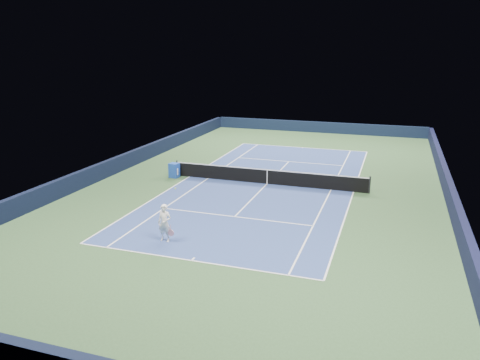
% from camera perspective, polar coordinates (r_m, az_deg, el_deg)
% --- Properties ---
extents(ground, '(40.00, 40.00, 0.00)m').
position_cam_1_polar(ground, '(30.30, 3.32, -0.48)').
color(ground, '#2E4C29').
rests_on(ground, ground).
extents(wall_far, '(22.00, 0.35, 1.10)m').
position_cam_1_polar(wall_far, '(49.14, 9.48, 6.37)').
color(wall_far, '#101A32').
rests_on(wall_far, ground).
extents(wall_right, '(0.35, 40.00, 1.10)m').
position_cam_1_polar(wall_right, '(29.38, 24.16, -1.30)').
color(wall_right, black).
rests_on(wall_right, ground).
extents(wall_left, '(0.35, 40.00, 1.10)m').
position_cam_1_polar(wall_left, '(34.49, -14.30, 2.03)').
color(wall_left, black).
rests_on(wall_left, ground).
extents(court_surface, '(10.97, 23.77, 0.01)m').
position_cam_1_polar(court_surface, '(30.30, 3.32, -0.47)').
color(court_surface, navy).
rests_on(court_surface, ground).
extents(baseline_far, '(10.97, 0.08, 0.00)m').
position_cam_1_polar(baseline_far, '(41.55, 7.66, 3.95)').
color(baseline_far, white).
rests_on(baseline_far, ground).
extents(baseline_near, '(10.97, 0.08, 0.00)m').
position_cam_1_polar(baseline_near, '(19.80, -5.93, -9.73)').
color(baseline_near, white).
rests_on(baseline_near, ground).
extents(sideline_doubles_right, '(0.08, 23.77, 0.00)m').
position_cam_1_polar(sideline_doubles_right, '(29.42, 13.68, -1.41)').
color(sideline_doubles_right, white).
rests_on(sideline_doubles_right, ground).
extents(sideline_doubles_left, '(0.08, 23.77, 0.00)m').
position_cam_1_polar(sideline_doubles_left, '(32.11, -6.16, 0.42)').
color(sideline_doubles_left, white).
rests_on(sideline_doubles_left, ground).
extents(sideline_singles_right, '(0.08, 23.77, 0.00)m').
position_cam_1_polar(sideline_singles_right, '(29.54, 11.04, -1.17)').
color(sideline_singles_right, white).
rests_on(sideline_singles_right, ground).
extents(sideline_singles_left, '(0.08, 23.77, 0.00)m').
position_cam_1_polar(sideline_singles_left, '(31.57, -3.90, 0.21)').
color(sideline_singles_left, white).
rests_on(sideline_singles_left, ground).
extents(service_line_far, '(8.23, 0.08, 0.00)m').
position_cam_1_polar(service_line_far, '(36.31, 5.99, 2.26)').
color(service_line_far, white).
rests_on(service_line_far, ground).
extents(service_line_near, '(8.23, 0.08, 0.00)m').
position_cam_1_polar(service_line_near, '(24.49, -0.65, -4.48)').
color(service_line_near, white).
rests_on(service_line_near, ground).
extents(center_service_line, '(0.08, 12.80, 0.00)m').
position_cam_1_polar(center_service_line, '(30.30, 3.32, -0.46)').
color(center_service_line, white).
rests_on(center_service_line, ground).
extents(center_mark_far, '(0.08, 0.30, 0.00)m').
position_cam_1_polar(center_mark_far, '(41.41, 7.62, 3.91)').
color(center_mark_far, white).
rests_on(center_mark_far, ground).
extents(center_mark_near, '(0.08, 0.30, 0.00)m').
position_cam_1_polar(center_mark_near, '(19.92, -5.75, -9.56)').
color(center_mark_near, white).
rests_on(center_mark_near, ground).
extents(tennis_net, '(12.90, 0.10, 1.07)m').
position_cam_1_polar(tennis_net, '(30.16, 3.33, 0.44)').
color(tennis_net, black).
rests_on(tennis_net, ground).
extents(sponsor_cube, '(0.67, 0.63, 0.98)m').
position_cam_1_polar(sponsor_cube, '(31.96, -8.02, 1.18)').
color(sponsor_cube, '#1E48B5').
rests_on(sponsor_cube, ground).
extents(tennis_player, '(0.79, 1.24, 2.26)m').
position_cam_1_polar(tennis_player, '(21.50, -9.17, -5.20)').
color(tennis_player, white).
rests_on(tennis_player, ground).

